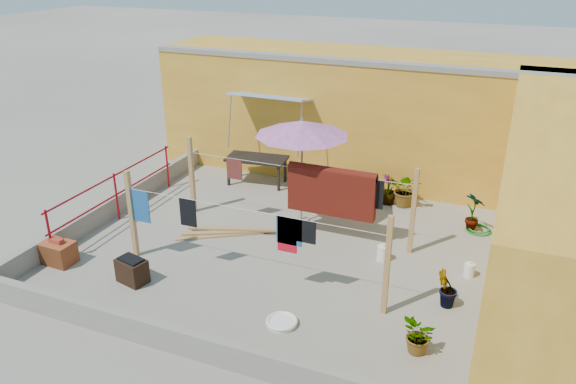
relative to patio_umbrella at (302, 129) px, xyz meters
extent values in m
plane|color=#9E998E|center=(0.01, -1.26, -2.16)|extent=(80.00, 80.00, 0.00)
cube|color=gold|center=(0.51, 3.44, -0.56)|extent=(11.00, 2.40, 3.20)
cube|color=gray|center=(0.51, 2.39, 0.99)|extent=(11.00, 0.35, 0.12)
cube|color=#2D51B2|center=(-1.59, 1.89, 0.09)|extent=(2.00, 0.79, 0.22)
cylinder|color=gray|center=(-2.54, 1.52, -0.56)|extent=(0.03, 0.30, 1.28)
cylinder|color=gray|center=(-0.64, 1.52, -0.56)|extent=(0.03, 0.30, 1.28)
cube|color=gold|center=(5.21, -1.26, -0.56)|extent=(2.40, 9.00, 3.20)
cube|color=gray|center=(0.01, -4.84, -1.94)|extent=(8.30, 0.16, 0.44)
cube|color=gray|center=(-4.07, -1.26, -1.94)|extent=(0.16, 7.30, 0.44)
cylinder|color=maroon|center=(-3.84, -3.46, -1.61)|extent=(0.05, 0.05, 1.10)
cylinder|color=maroon|center=(-3.84, -1.46, -1.61)|extent=(0.05, 0.05, 1.10)
cylinder|color=maroon|center=(-3.84, 0.54, -1.61)|extent=(0.05, 0.05, 1.10)
cylinder|color=maroon|center=(-3.84, -1.46, -1.11)|extent=(0.04, 4.20, 0.04)
cylinder|color=maroon|center=(-3.84, -1.46, -1.56)|extent=(0.04, 4.20, 0.04)
cube|color=tan|center=(-2.49, -2.66, -1.26)|extent=(0.09, 0.09, 1.80)
cube|color=tan|center=(2.51, -2.66, -1.26)|extent=(0.09, 0.09, 1.80)
cube|color=tan|center=(2.51, -0.46, -1.26)|extent=(0.09, 0.09, 1.80)
cube|color=tan|center=(-2.49, -0.46, -1.26)|extent=(0.09, 0.09, 1.80)
cylinder|color=silver|center=(0.01, -2.66, -0.71)|extent=(5.00, 0.01, 0.01)
cylinder|color=silver|center=(0.01, -0.46, -0.71)|extent=(5.00, 0.01, 0.01)
cube|color=#4D120C|center=(0.83, -0.46, -1.14)|extent=(1.85, 0.22, 0.96)
cube|color=black|center=(1.75, -0.46, -1.01)|extent=(0.31, 0.02, 0.62)
cube|color=#5B2320|center=(-1.39, -0.46, -0.94)|extent=(0.36, 0.02, 0.47)
cube|color=#1C5197|center=(-2.29, -2.66, -1.04)|extent=(0.44, 0.02, 0.66)
cube|color=black|center=(-1.21, -2.66, -0.98)|extent=(0.34, 0.02, 0.55)
cube|color=red|center=(0.76, -2.66, -1.04)|extent=(0.36, 0.02, 0.67)
cube|color=#1C5197|center=(0.80, -2.66, -0.96)|extent=(0.47, 0.02, 0.51)
cube|color=black|center=(1.11, -2.66, -0.92)|extent=(0.34, 0.02, 0.42)
cylinder|color=gray|center=(0.00, 0.00, -2.13)|extent=(0.36, 0.36, 0.06)
cylinder|color=gray|center=(0.00, 0.00, -1.01)|extent=(0.04, 0.04, 2.29)
cone|color=#D371BB|center=(0.00, 0.00, 0.02)|extent=(2.45, 2.45, 0.32)
cylinder|color=gray|center=(0.00, 0.00, 0.20)|extent=(0.04, 0.04, 0.10)
cube|color=black|center=(-1.85, 1.62, -1.47)|extent=(1.61, 0.94, 0.06)
cube|color=black|center=(-2.48, 1.24, -1.82)|extent=(0.06, 0.06, 0.67)
cube|color=black|center=(-2.56, 1.84, -1.82)|extent=(0.06, 0.06, 0.67)
cube|color=black|center=(-1.15, 1.40, -1.82)|extent=(0.06, 0.06, 0.67)
cube|color=black|center=(-1.23, 2.01, -1.82)|extent=(0.06, 0.06, 0.67)
cube|color=#AF5428|center=(-3.69, -3.46, -1.94)|extent=(0.62, 0.46, 0.44)
cube|color=#A83B27|center=(-3.69, -3.46, -1.68)|extent=(0.28, 0.14, 0.09)
cube|color=tan|center=(-1.34, -1.33, -2.14)|extent=(1.65, 1.09, 0.04)
cube|color=tan|center=(-1.26, -1.21, -2.10)|extent=(1.72, 0.96, 0.04)
cube|color=tan|center=(-1.18, -1.09, -2.05)|extent=(1.80, 0.73, 0.04)
cube|color=black|center=(-1.96, -3.48, -1.93)|extent=(0.61, 0.48, 0.45)
cube|color=black|center=(-1.96, -3.48, -1.69)|extent=(0.50, 0.37, 0.04)
cylinder|color=white|center=(1.06, -3.61, -2.13)|extent=(0.49, 0.49, 0.06)
torus|color=white|center=(1.06, -3.61, -2.09)|extent=(0.52, 0.52, 0.05)
cylinder|color=white|center=(3.71, -0.95, -2.02)|extent=(0.20, 0.20, 0.27)
cylinder|color=white|center=(3.71, -0.95, -1.87)|extent=(0.05, 0.05, 0.04)
cylinder|color=white|center=(2.09, -0.98, -2.00)|extent=(0.23, 0.23, 0.31)
cylinder|color=white|center=(2.09, -0.98, -1.83)|extent=(0.06, 0.06, 0.05)
torus|color=#1A791F|center=(3.71, 1.03, -2.14)|extent=(0.55, 0.55, 0.04)
torus|color=#1A791F|center=(3.71, 1.03, -2.10)|extent=(0.46, 0.46, 0.04)
imported|color=#175017|center=(1.97, 1.71, -1.74)|extent=(0.76, 0.66, 0.83)
imported|color=#175017|center=(1.56, 1.69, -1.80)|extent=(0.41, 0.41, 0.71)
imported|color=#175017|center=(3.56, 1.00, -1.71)|extent=(0.57, 0.55, 0.90)
imported|color=#175017|center=(3.44, -2.09, -1.81)|extent=(0.49, 0.49, 0.70)
imported|color=#175017|center=(3.23, -3.48, -1.85)|extent=(0.56, 0.62, 0.61)
camera|label=1|loc=(4.02, -10.51, 3.47)|focal=35.00mm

